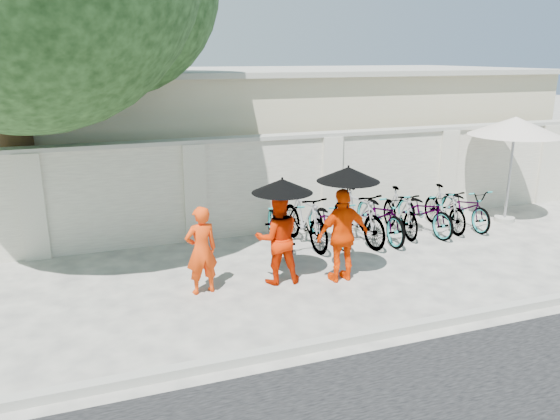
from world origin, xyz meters
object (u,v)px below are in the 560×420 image
object	(u,v)px
monk_center	(278,238)
monk_right	(343,235)
monk_left	(201,250)
patio_umbrella	(515,127)

from	to	relation	value
monk_center	monk_right	size ratio (longest dim) A/B	0.97
monk_left	monk_center	bearing A→B (deg)	171.12
monk_center	patio_umbrella	world-z (taller)	patio_umbrella
monk_left	monk_center	distance (m)	1.28
monk_right	monk_center	bearing A→B (deg)	-18.88
monk_left	monk_center	size ratio (longest dim) A/B	0.93
monk_center	monk_right	bearing A→B (deg)	171.28
monk_left	monk_center	xyz separation A→B (m)	(1.28, -0.01, 0.05)
monk_left	monk_right	bearing A→B (deg)	163.98
patio_umbrella	monk_center	bearing A→B (deg)	-165.91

